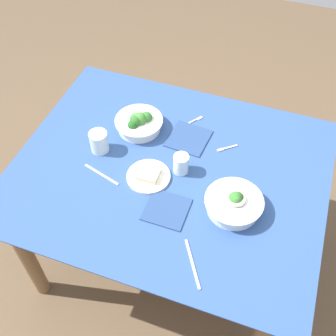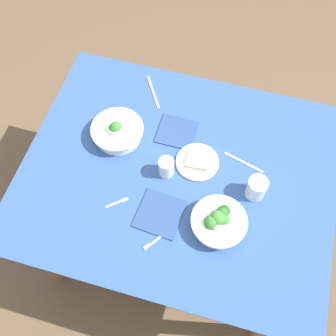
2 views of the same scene
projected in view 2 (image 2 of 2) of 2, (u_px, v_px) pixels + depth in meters
name	position (u px, v px, depth m)	size (l,w,h in m)	color
ground_plane	(175.00, 230.00, 2.34)	(6.00, 6.00, 0.00)	brown
dining_table	(177.00, 183.00, 1.80)	(1.33, 1.08, 0.72)	#2D4C84
broccoli_bowl_far	(117.00, 131.00, 1.77)	(0.23, 0.23, 0.10)	white
broccoli_bowl_near	(219.00, 222.00, 1.56)	(0.22, 0.22, 0.10)	white
bread_side_plate	(197.00, 161.00, 1.73)	(0.19, 0.19, 0.04)	silver
water_glass_center	(166.00, 167.00, 1.68)	(0.07, 0.07, 0.09)	silver
water_glass_side	(256.00, 188.00, 1.62)	(0.08, 0.08, 0.10)	silver
fork_by_far_bowl	(118.00, 202.00, 1.64)	(0.08, 0.07, 0.00)	#B7B7BC
fork_by_near_bowl	(153.00, 242.00, 1.56)	(0.06, 0.09, 0.00)	#B7B7BC
table_knife_left	(153.00, 92.00, 1.92)	(0.20, 0.01, 0.00)	#B7B7BC
table_knife_right	(244.00, 162.00, 1.73)	(0.18, 0.01, 0.00)	#B7B7BC
napkin_folded_upper	(177.00, 132.00, 1.81)	(0.17, 0.16, 0.01)	navy
napkin_folded_lower	(160.00, 214.00, 1.62)	(0.18, 0.18, 0.01)	navy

